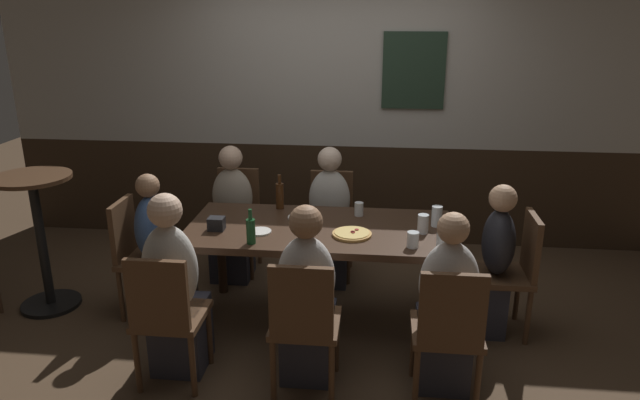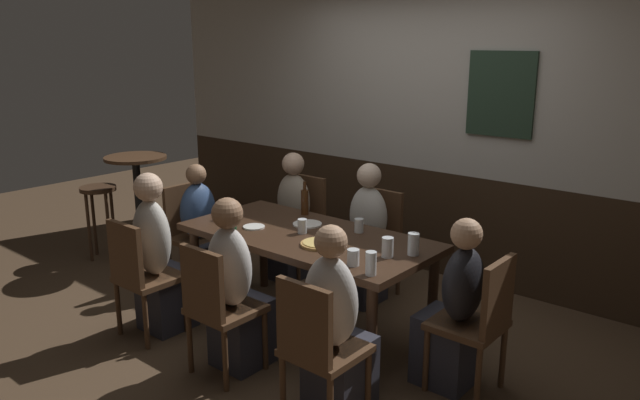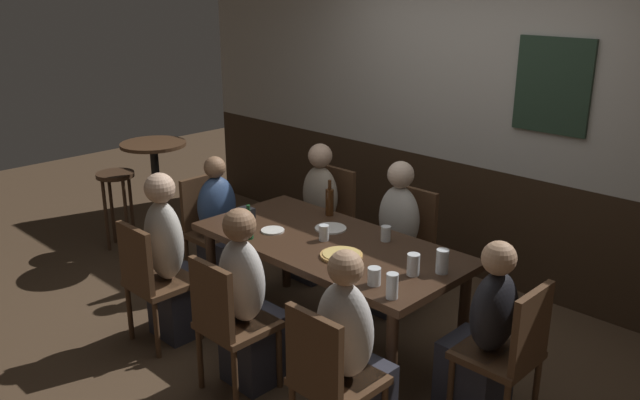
# 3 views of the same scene
# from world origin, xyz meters

# --- Properties ---
(ground_plane) EXTENTS (12.00, 12.00, 0.00)m
(ground_plane) POSITION_xyz_m (0.00, 0.00, 0.00)
(ground_plane) COLOR #4C3826
(wall_back) EXTENTS (6.40, 0.13, 2.60)m
(wall_back) POSITION_xyz_m (0.00, 1.65, 1.30)
(wall_back) COLOR #332316
(wall_back) RESTS_ON ground_plane
(dining_table) EXTENTS (1.86, 0.89, 0.74)m
(dining_table) POSITION_xyz_m (0.00, 0.00, 0.66)
(dining_table) COLOR #382316
(dining_table) RESTS_ON ground_plane
(chair_right_near) EXTENTS (0.40, 0.40, 0.88)m
(chair_right_near) POSITION_xyz_m (0.82, -0.86, 0.50)
(chair_right_near) COLOR #513521
(chair_right_near) RESTS_ON ground_plane
(chair_head_west) EXTENTS (0.40, 0.40, 0.88)m
(chair_head_west) POSITION_xyz_m (-1.35, 0.00, 0.50)
(chair_head_west) COLOR #513521
(chair_head_west) RESTS_ON ground_plane
(chair_mid_far) EXTENTS (0.40, 0.40, 0.88)m
(chair_mid_far) POSITION_xyz_m (0.00, 0.86, 0.50)
(chair_mid_far) COLOR #513521
(chair_mid_far) RESTS_ON ground_plane
(chair_left_near) EXTENTS (0.40, 0.40, 0.88)m
(chair_left_near) POSITION_xyz_m (-0.82, -0.86, 0.50)
(chair_left_near) COLOR #513521
(chair_left_near) RESTS_ON ground_plane
(chair_head_east) EXTENTS (0.40, 0.40, 0.88)m
(chair_head_east) POSITION_xyz_m (1.35, 0.00, 0.50)
(chair_head_east) COLOR #513521
(chair_head_east) RESTS_ON ground_plane
(chair_mid_near) EXTENTS (0.40, 0.40, 0.88)m
(chair_mid_near) POSITION_xyz_m (0.00, -0.86, 0.50)
(chair_mid_near) COLOR #513521
(chair_mid_near) RESTS_ON ground_plane
(chair_left_far) EXTENTS (0.40, 0.40, 0.88)m
(chair_left_far) POSITION_xyz_m (-0.82, 0.86, 0.50)
(chair_left_far) COLOR #513521
(chair_left_far) RESTS_ON ground_plane
(person_right_near) EXTENTS (0.34, 0.37, 1.14)m
(person_right_near) POSITION_xyz_m (0.82, -0.70, 0.48)
(person_right_near) COLOR #2D2D38
(person_right_near) RESTS_ON ground_plane
(person_head_west) EXTENTS (0.37, 0.34, 1.09)m
(person_head_west) POSITION_xyz_m (-1.18, 0.00, 0.45)
(person_head_west) COLOR #2D2D38
(person_head_west) RESTS_ON ground_plane
(person_mid_far) EXTENTS (0.34, 0.37, 1.14)m
(person_mid_far) POSITION_xyz_m (-0.00, 0.70, 0.48)
(person_mid_far) COLOR #2D2D38
(person_mid_far) RESTS_ON ground_plane
(person_left_near) EXTENTS (0.34, 0.37, 1.20)m
(person_left_near) POSITION_xyz_m (-0.82, -0.70, 0.51)
(person_left_near) COLOR #2D2D38
(person_left_near) RESTS_ON ground_plane
(person_head_east) EXTENTS (0.37, 0.34, 1.09)m
(person_head_east) POSITION_xyz_m (1.18, 0.00, 0.46)
(person_head_east) COLOR #2D2D38
(person_head_east) RESTS_ON ground_plane
(person_mid_near) EXTENTS (0.34, 0.37, 1.15)m
(person_mid_near) POSITION_xyz_m (0.00, -0.70, 0.49)
(person_mid_near) COLOR #2D2D38
(person_mid_near) RESTS_ON ground_plane
(person_left_far) EXTENTS (0.34, 0.37, 1.13)m
(person_left_far) POSITION_xyz_m (-0.82, 0.70, 0.48)
(person_left_far) COLOR #2D2D38
(person_left_far) RESTS_ON ground_plane
(pizza) EXTENTS (0.27, 0.27, 0.03)m
(pizza) POSITION_xyz_m (0.23, -0.14, 0.75)
(pizza) COLOR tan
(pizza) RESTS_ON dining_table
(tumbler_water) EXTENTS (0.08, 0.08, 0.13)m
(tumbler_water) POSITION_xyz_m (0.71, -0.04, 0.80)
(tumbler_water) COLOR silver
(tumbler_water) RESTS_ON dining_table
(pint_glass_stout) EXTENTS (0.07, 0.07, 0.10)m
(pint_glass_stout) POSITION_xyz_m (-0.04, -0.01, 0.79)
(pint_glass_stout) COLOR silver
(pint_glass_stout) RESTS_ON dining_table
(highball_clear) EXTENTS (0.08, 0.08, 0.10)m
(highball_clear) POSITION_xyz_m (0.63, -0.30, 0.78)
(highball_clear) COLOR silver
(highball_clear) RESTS_ON dining_table
(pint_glass_amber) EXTENTS (0.07, 0.07, 0.14)m
(pint_glass_amber) POSITION_xyz_m (0.81, -0.35, 0.80)
(pint_glass_amber) COLOR silver
(pint_glass_amber) RESTS_ON dining_table
(beer_glass_half) EXTENTS (0.07, 0.07, 0.15)m
(beer_glass_half) POSITION_xyz_m (0.81, 0.11, 0.80)
(beer_glass_half) COLOR silver
(beer_glass_half) RESTS_ON dining_table
(beer_glass_tall) EXTENTS (0.07, 0.07, 0.10)m
(beer_glass_tall) POSITION_xyz_m (0.26, 0.26, 0.78)
(beer_glass_tall) COLOR silver
(beer_glass_tall) RESTS_ON dining_table
(beer_bottle_green) EXTENTS (0.06, 0.06, 0.24)m
(beer_bottle_green) POSITION_xyz_m (-0.41, -0.34, 0.83)
(beer_bottle_green) COLOR #194723
(beer_bottle_green) RESTS_ON dining_table
(beer_bottle_brown) EXTENTS (0.06, 0.06, 0.27)m
(beer_bottle_brown) POSITION_xyz_m (-0.35, 0.36, 0.85)
(beer_bottle_brown) COLOR #42230F
(beer_bottle_brown) RESTS_ON dining_table
(plate_white_large) EXTENTS (0.22, 0.22, 0.01)m
(plate_white_large) POSITION_xyz_m (-0.14, 0.16, 0.75)
(plate_white_large) COLOR white
(plate_white_large) RESTS_ON dining_table
(plate_white_small) EXTENTS (0.16, 0.16, 0.01)m
(plate_white_small) POSITION_xyz_m (-0.40, -0.15, 0.75)
(plate_white_small) COLOR white
(plate_white_small) RESTS_ON dining_table
(condiment_caddy) EXTENTS (0.11, 0.09, 0.09)m
(condiment_caddy) POSITION_xyz_m (-0.70, -0.13, 0.79)
(condiment_caddy) COLOR black
(condiment_caddy) RESTS_ON dining_table
(side_bar_table) EXTENTS (0.56, 0.56, 1.05)m
(side_bar_table) POSITION_xyz_m (-2.10, 0.00, 0.62)
(side_bar_table) COLOR black
(side_bar_table) RESTS_ON ground_plane
(bar_stool) EXTENTS (0.34, 0.34, 0.72)m
(bar_stool) POSITION_xyz_m (-2.55, -0.15, 0.56)
(bar_stool) COLOR #422B1C
(bar_stool) RESTS_ON ground_plane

